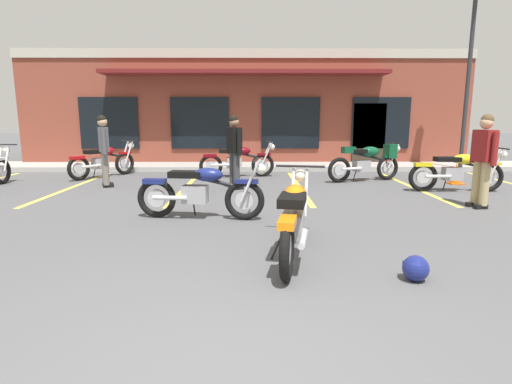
{
  "coord_description": "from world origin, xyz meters",
  "views": [
    {
      "loc": [
        0.23,
        -2.1,
        1.59
      ],
      "look_at": [
        0.28,
        3.61,
        0.55
      ],
      "focal_mm": 28.25,
      "sensor_mm": 36.0,
      "label": 1
    }
  ],
  "objects": [
    {
      "name": "ground_plane",
      "position": [
        0.0,
        3.57,
        0.0
      ],
      "size": [
        80.0,
        80.0,
        0.0
      ],
      "primitive_type": "plane",
      "color": "#515154"
    },
    {
      "name": "sidewalk_kerb",
      "position": [
        0.0,
        10.99,
        0.07
      ],
      "size": [
        22.0,
        1.8,
        0.14
      ],
      "primitive_type": "cube",
      "color": "#A8A59E",
      "rests_on": "ground_plane"
    },
    {
      "name": "brick_storefront_building",
      "position": [
        0.0,
        14.6,
        1.92
      ],
      "size": [
        15.19,
        6.88,
        3.84
      ],
      "color": "brown",
      "rests_on": "ground_plane"
    },
    {
      "name": "painted_stall_lines",
      "position": [
        0.0,
        7.39,
        0.0
      ],
      "size": [
        13.5,
        4.8,
        0.01
      ],
      "color": "#DBCC4C",
      "rests_on": "ground_plane"
    },
    {
      "name": "motorcycle_foreground_classic",
      "position": [
        0.71,
        2.43,
        0.46
      ],
      "size": [
        0.77,
        2.09,
        0.98
      ],
      "color": "black",
      "rests_on": "ground_plane"
    },
    {
      "name": "motorcycle_red_sportbike",
      "position": [
        -0.59,
        4.23,
        0.46
      ],
      "size": [
        2.11,
        0.7,
        0.98
      ],
      "color": "black",
      "rests_on": "ground_plane"
    },
    {
      "name": "motorcycle_black_cruiser",
      "position": [
        -3.86,
        8.95,
        0.46
      ],
      "size": [
        1.43,
        1.82,
        0.98
      ],
      "color": "black",
      "rests_on": "ground_plane"
    },
    {
      "name": "motorcycle_silver_naked",
      "position": [
        4.74,
        6.64,
        0.46
      ],
      "size": [
        2.11,
        0.66,
        0.98
      ],
      "color": "black",
      "rests_on": "ground_plane"
    },
    {
      "name": "motorcycle_blue_standard",
      "position": [
        -0.17,
        8.95,
        0.46
      ],
      "size": [
        2.1,
        0.76,
        0.98
      ],
      "color": "black",
      "rests_on": "ground_plane"
    },
    {
      "name": "motorcycle_orange_scrambler",
      "position": [
        3.21,
        8.2,
        0.53
      ],
      "size": [
        2.04,
        0.99,
        0.98
      ],
      "color": "black",
      "rests_on": "ground_plane"
    },
    {
      "name": "person_in_black_shirt",
      "position": [
        4.34,
        5.01,
        0.95
      ],
      "size": [
        0.33,
        0.61,
        1.68
      ],
      "color": "black",
      "rests_on": "ground_plane"
    },
    {
      "name": "person_in_shorts_foreground",
      "position": [
        -3.23,
        7.34,
        0.95
      ],
      "size": [
        0.38,
        0.59,
        1.68
      ],
      "color": "black",
      "rests_on": "ground_plane"
    },
    {
      "name": "person_by_back_row",
      "position": [
        -0.17,
        7.02,
        0.95
      ],
      "size": [
        0.4,
        0.58,
        1.68
      ],
      "color": "black",
      "rests_on": "ground_plane"
    },
    {
      "name": "helmet_on_pavement",
      "position": [
        1.85,
        1.68,
        0.13
      ],
      "size": [
        0.26,
        0.26,
        0.26
      ],
      "color": "navy",
      "rests_on": "ground_plane"
    },
    {
      "name": "traffic_cone",
      "position": [
        5.27,
        7.71,
        0.26
      ],
      "size": [
        0.34,
        0.34,
        0.53
      ],
      "color": "orange",
      "rests_on": "ground_plane"
    },
    {
      "name": "parking_lot_lamp_post",
      "position": [
        6.49,
        9.79,
        3.45
      ],
      "size": [
        0.24,
        0.76,
        5.39
      ],
      "color": "#2D2D33",
      "rests_on": "ground_plane"
    }
  ]
}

